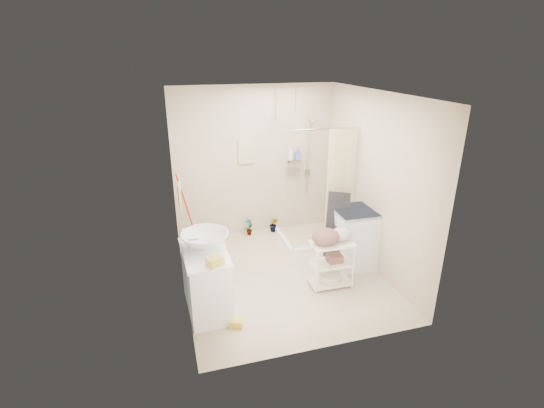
{
  "coord_description": "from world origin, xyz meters",
  "views": [
    {
      "loc": [
        -1.54,
        -4.82,
        3.09
      ],
      "look_at": [
        -0.08,
        0.25,
        1.04
      ],
      "focal_mm": 26.0,
      "sensor_mm": 36.0,
      "label": 1
    }
  ],
  "objects": [
    {
      "name": "wall_left",
      "position": [
        -1.4,
        0.0,
        1.3
      ],
      "size": [
        0.04,
        3.2,
        2.6
      ],
      "primitive_type": "cube",
      "color": "beige",
      "rests_on": "ground"
    },
    {
      "name": "tp_holder",
      "position": [
        -1.36,
        0.05,
        0.72
      ],
      "size": [
        0.08,
        0.12,
        0.14
      ],
      "primitive_type": null,
      "color": "silver",
      "rests_on": "wall_left"
    },
    {
      "name": "vanity",
      "position": [
        -1.16,
        -0.52,
        0.41
      ],
      "size": [
        0.57,
        0.96,
        0.83
      ],
      "primitive_type": "cube",
      "rotation": [
        0.0,
        0.0,
        0.05
      ],
      "color": "white",
      "rests_on": "ground"
    },
    {
      "name": "sink",
      "position": [
        -1.14,
        -0.44,
        0.93
      ],
      "size": [
        0.65,
        0.65,
        0.2
      ],
      "primitive_type": "imported",
      "rotation": [
        0.0,
        0.0,
        0.11
      ],
      "color": "silver",
      "rests_on": "vanity"
    },
    {
      "name": "towel_ring",
      "position": [
        -1.38,
        -0.2,
        1.47
      ],
      "size": [
        0.04,
        0.22,
        0.34
      ],
      "primitive_type": null,
      "color": "#DECD88",
      "rests_on": "wall_left"
    },
    {
      "name": "ceiling",
      "position": [
        0.0,
        0.0,
        2.6
      ],
      "size": [
        2.8,
        3.2,
        0.04
      ],
      "primitive_type": "cube",
      "color": "silver",
      "rests_on": "ground"
    },
    {
      "name": "shampoo_bottle_a",
      "position": [
        0.62,
        1.51,
        1.43
      ],
      "size": [
        0.11,
        0.11,
        0.22
      ],
      "primitive_type": "imported",
      "rotation": [
        0.0,
        0.0,
        0.37
      ],
      "color": "silver",
      "rests_on": "shower"
    },
    {
      "name": "wall_back",
      "position": [
        0.0,
        1.6,
        1.3
      ],
      "size": [
        2.8,
        0.04,
        2.6
      ],
      "primitive_type": "cube",
      "color": "beige",
      "rests_on": "ground"
    },
    {
      "name": "floor",
      "position": [
        0.0,
        0.0,
        0.0
      ],
      "size": [
        3.2,
        3.2,
        0.0
      ],
      "primitive_type": "plane",
      "color": "beige",
      "rests_on": "ground"
    },
    {
      "name": "wall_right",
      "position": [
        1.4,
        0.0,
        1.3
      ],
      "size": [
        0.04,
        3.2,
        2.6
      ],
      "primitive_type": "cube",
      "color": "beige",
      "rests_on": "ground"
    },
    {
      "name": "ironing_board",
      "position": [
        0.86,
        0.04,
        0.6
      ],
      "size": [
        0.35,
        0.14,
        1.19
      ],
      "primitive_type": null,
      "rotation": [
        0.0,
        0.0,
        -0.13
      ],
      "color": "black",
      "rests_on": "ground"
    },
    {
      "name": "shampoo_bottle_b",
      "position": [
        0.76,
        1.52,
        1.41
      ],
      "size": [
        0.1,
        0.1,
        0.19
      ],
      "primitive_type": "imported",
      "rotation": [
        0.0,
        0.0,
        -0.23
      ],
      "color": "#4558AF",
      "rests_on": "shower"
    },
    {
      "name": "toilet",
      "position": [
        -1.04,
        0.47,
        0.33
      ],
      "size": [
        0.67,
        0.4,
        0.66
      ],
      "primitive_type": "imported",
      "rotation": [
        0.0,
        0.0,
        1.62
      ],
      "color": "white",
      "rests_on": "ground"
    },
    {
      "name": "hanging_towel",
      "position": [
        -0.15,
        1.58,
        1.5
      ],
      "size": [
        0.28,
        0.03,
        0.42
      ],
      "primitive_type": "cube",
      "color": "#C6BB85",
      "rests_on": "wall_back"
    },
    {
      "name": "potted_plant_a",
      "position": [
        -0.16,
        1.45,
        0.16
      ],
      "size": [
        0.21,
        0.2,
        0.33
      ],
      "primitive_type": "imported",
      "rotation": [
        0.0,
        0.0,
        0.7
      ],
      "color": "#9C5237",
      "rests_on": "ground"
    },
    {
      "name": "wall_front",
      "position": [
        0.0,
        -1.6,
        1.3
      ],
      "size": [
        2.8,
        0.04,
        2.6
      ],
      "primitive_type": "cube",
      "color": "beige",
      "rests_on": "ground"
    },
    {
      "name": "mop",
      "position": [
        -1.26,
        1.42,
        0.64
      ],
      "size": [
        0.16,
        0.16,
        1.28
      ],
      "primitive_type": null,
      "rotation": [
        0.0,
        0.0,
        -0.36
      ],
      "color": "#AC1607",
      "rests_on": "ground"
    },
    {
      "name": "shower",
      "position": [
        0.85,
        1.05,
        1.05
      ],
      "size": [
        1.1,
        1.1,
        2.1
      ],
      "primitive_type": null,
      "color": "white",
      "rests_on": "ground"
    },
    {
      "name": "floor_basket",
      "position": [
        -0.88,
        -0.97,
        0.06
      ],
      "size": [
        0.27,
        0.24,
        0.12
      ],
      "primitive_type": "cube",
      "rotation": [
        0.0,
        0.0,
        -0.33
      ],
      "color": "yellow",
      "rests_on": "ground"
    },
    {
      "name": "laundry_rack",
      "position": [
        0.57,
        -0.44,
        0.4
      ],
      "size": [
        0.58,
        0.34,
        0.8
      ],
      "primitive_type": null,
      "rotation": [
        0.0,
        0.0,
        -0.01
      ],
      "color": "white",
      "rests_on": "ground"
    },
    {
      "name": "washing_machine",
      "position": [
        1.14,
        0.02,
        0.45
      ],
      "size": [
        0.62,
        0.64,
        0.9
      ],
      "primitive_type": "cube",
      "rotation": [
        0.0,
        0.0,
        -0.02
      ],
      "color": "silver",
      "rests_on": "ground"
    },
    {
      "name": "potted_plant_b",
      "position": [
        0.3,
        1.46,
        0.14
      ],
      "size": [
        0.2,
        0.2,
        0.29
      ],
      "primitive_type": "imported",
      "rotation": [
        0.0,
        0.0,
        -0.65
      ],
      "color": "brown",
      "rests_on": "ground"
    },
    {
      "name": "counter_basket",
      "position": [
        -1.08,
        -0.89,
        0.88
      ],
      "size": [
        0.22,
        0.2,
        0.1
      ],
      "primitive_type": "cube",
      "rotation": [
        0.0,
        0.0,
        0.41
      ],
      "color": "gold",
      "rests_on": "vanity"
    }
  ]
}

